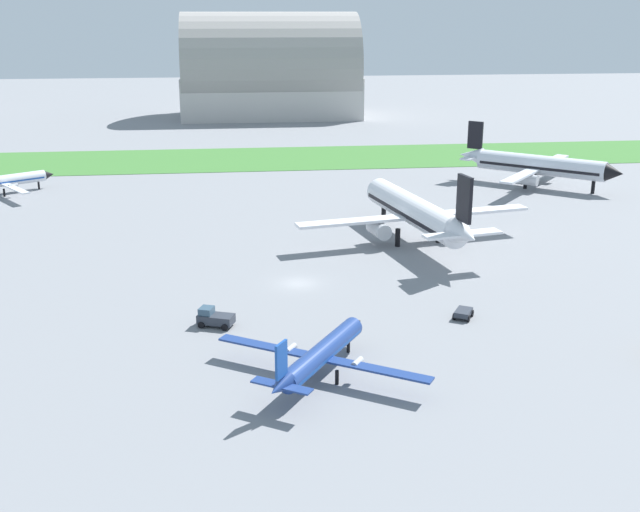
# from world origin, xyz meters

# --- Properties ---
(ground_plane) EXTENTS (600.00, 600.00, 0.00)m
(ground_plane) POSITION_xyz_m (0.00, 0.00, 0.00)
(ground_plane) COLOR gray
(grass_taxiway_strip) EXTENTS (360.00, 28.00, 0.08)m
(grass_taxiway_strip) POSITION_xyz_m (0.00, 81.46, 0.04)
(grass_taxiway_strip) COLOR #3D7533
(grass_taxiway_strip) RESTS_ON ground_plane
(airplane_taxiing_turboprop) EXTENTS (16.37, 18.64, 6.48)m
(airplane_taxiing_turboprop) POSITION_xyz_m (-47.06, 52.62, 2.37)
(airplane_taxiing_turboprop) COLOR silver
(airplane_taxiing_turboprop) RESTS_ON ground_plane
(airplane_foreground_turboprop) EXTENTS (17.79, 15.56, 6.10)m
(airplane_foreground_turboprop) POSITION_xyz_m (-0.23, -24.89, 2.23)
(airplane_foreground_turboprop) COLOR navy
(airplane_foreground_turboprop) RESTS_ON ground_plane
(airplane_parked_jet_far) EXTENTS (25.60, 24.98, 10.93)m
(airplane_parked_jet_far) POSITION_xyz_m (47.83, 47.84, 3.94)
(airplane_parked_jet_far) COLOR silver
(airplane_parked_jet_far) RESTS_ON ground_plane
(airplane_midfield_jet) EXTENTS (33.79, 33.33, 12.03)m
(airplane_midfield_jet) POSITION_xyz_m (17.61, 15.24, 4.33)
(airplane_midfield_jet) COLOR white
(airplane_midfield_jet) RESTS_ON ground_plane
(baggage_cart_near_gate) EXTENTS (2.71, 2.94, 0.90)m
(baggage_cart_near_gate) POSITION_xyz_m (16.22, -12.81, 0.57)
(baggage_cart_near_gate) COLOR #2D333D
(baggage_cart_near_gate) RESTS_ON ground_plane
(pushback_tug_by_runway) EXTENTS (4.00, 3.06, 1.95)m
(pushback_tug_by_runway) POSITION_xyz_m (-9.64, -12.00, 0.91)
(pushback_tug_by_runway) COLOR #2D333D
(pushback_tug_by_runway) RESTS_ON ground_plane
(hangar_distant) EXTENTS (52.39, 30.89, 30.89)m
(hangar_distant) POSITION_xyz_m (5.27, 152.07, 12.53)
(hangar_distant) COLOR #BCB7B2
(hangar_distant) RESTS_ON ground_plane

